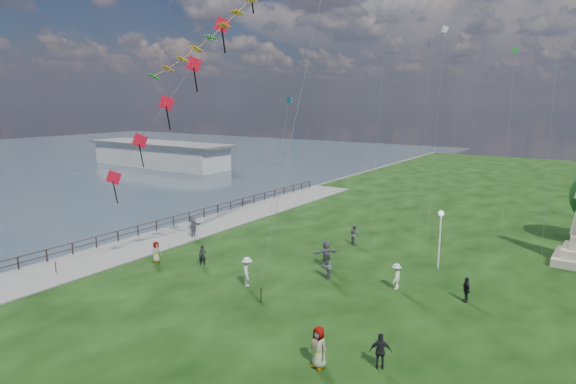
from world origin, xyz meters
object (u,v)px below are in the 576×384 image
Objects in this scene: person_2 at (247,272)px; person_9 at (466,289)px; person_0 at (203,256)px; person_3 at (381,351)px; person_8 at (396,276)px; person_1 at (326,266)px; person_4 at (319,347)px; person_10 at (156,252)px; person_7 at (354,234)px; lamppost at (440,227)px; person_11 at (326,254)px; person_5 at (194,228)px; pier_pavilion at (160,154)px.

person_2 is 12.97m from person_9.
person_0 is 0.92× the size of person_3.
person_9 is (4.02, 0.45, -0.07)m from person_8.
person_0 is 0.83× the size of person_1.
person_3 is at bearing 9.69° from person_8.
person_2 is 0.99× the size of person_4.
person_1 is at bearing -71.74° from person_10.
person_7 is at bearing -39.41° from person_10.
person_8 reaches higher than person_10.
lamppost is 2.74× the size of person_0.
person_3 is at bearing 44.07° from person_4.
person_2 is 6.22m from person_11.
lamppost is 19.99m from person_5.
person_4 is at bearing 5.94° from person_1.
person_7 is 1.09× the size of person_9.
lamppost is 7.96m from person_11.
person_5 is 6.60m from person_10.
pier_pavilion is at bearing 12.72° from person_2.
person_0 is 0.98× the size of person_10.
person_8 is 16.80m from person_10.
person_2 is 12.22m from person_5.
lamppost is 2.74× the size of person_9.
person_5 is (-21.27, 10.28, 0.03)m from person_3.
lamppost is 2.11× the size of person_11.
lamppost is 2.52× the size of person_3.
person_2 is at bearing -67.11° from person_8.
person_2 reaches higher than person_0.
pier_pavilion is 61.46m from person_11.
person_10 is at bearing -38.08° from person_3.
lamppost is at bearing -82.73° from person_2.
person_9 is at bearing 122.52° from person_11.
person_1 is at bearing -85.86° from person_8.
person_3 is 0.84× the size of person_11.
person_11 reaches higher than person_2.
person_7 reaches higher than person_10.
pier_pavilion is 70.10m from person_9.
person_11 reaches higher than person_10.
person_7 is 15.38m from person_10.
person_9 is at bearing -123.40° from person_3.
person_2 is at bearing -47.33° from person_3.
person_2 is 8.22m from person_10.
person_10 is (-17.13, -9.94, -2.18)m from lamppost.
person_7 is (-6.82, 17.37, -0.12)m from person_4.
person_8 reaches higher than person_9.
person_10 is (-8.22, -0.09, -0.17)m from person_2.
person_2 reaches higher than person_7.
lamppost is at bearing 161.29° from person_8.
pier_pavilion is 66.77m from person_8.
person_0 is 16.48m from person_3.
person_7 is at bearing 123.91° from person_4.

